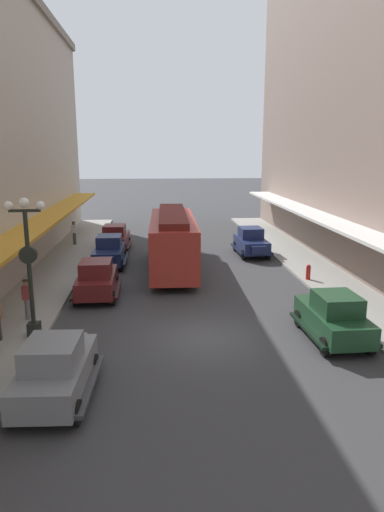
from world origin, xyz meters
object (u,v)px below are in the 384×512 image
parked_car_5 (97,278)px  pedestrian_1 (27,299)px  parked_car_1 (251,241)px  parked_car_3 (56,368)px  lamp_post_with_clock (29,262)px  pedestrian_2 (74,233)px  fire_hydrant (308,272)px  parked_car_4 (109,251)px  parked_car_0 (115,237)px  parked_car_2 (333,316)px  streetcar (173,239)px

parked_car_5 → pedestrian_1: (-2.43, -3.22, 0.07)m
pedestrian_1 → parked_car_1: bearing=44.9°
parked_car_3 → lamp_post_with_clock: bearing=111.0°
parked_car_5 → pedestrian_2: (-3.07, 12.37, 0.07)m
fire_hydrant → pedestrian_2: pedestrian_2 is taller
parked_car_4 → fire_hydrant: bearing=-22.5°
parked_car_3 → parked_car_4: same height
parked_car_0 → fire_hydrant: (10.95, -8.97, -0.38)m
parked_car_3 → parked_car_1: bearing=62.4°
fire_hydrant → pedestrian_1: size_ratio=0.49×
lamp_post_with_clock → fire_hydrant: lamp_post_with_clock is taller
parked_car_2 → pedestrian_2: bearing=124.1°
parked_car_3 → parked_car_5: 9.41m
pedestrian_1 → pedestrian_2: same height
lamp_post_with_clock → pedestrian_1: bearing=110.6°
lamp_post_with_clock → parked_car_0: bearing=83.4°
fire_hydrant → parked_car_1: bearing=104.1°
parked_car_5 → fire_hydrant: parked_car_5 is taller
parked_car_2 → parked_car_5: bearing=147.5°
parked_car_3 → parked_car_5: size_ratio=1.01×
parked_car_1 → pedestrian_2: parked_car_1 is taller
parked_car_0 → fire_hydrant: parked_car_0 is taller
parked_car_2 → parked_car_4: 15.35m
parked_car_1 → pedestrian_2: (-12.36, 3.91, 0.07)m
streetcar → pedestrian_1: streetcar is taller
parked_car_5 → pedestrian_1: size_ratio=2.56×
parked_car_1 → parked_car_5: same height
parked_car_5 → streetcar: size_ratio=0.44×
parked_car_0 → pedestrian_1: 14.09m
parked_car_2 → fire_hydrant: size_ratio=5.23×
parked_car_2 → lamp_post_with_clock: size_ratio=0.83×
streetcar → fire_hydrant: bearing=-22.6°
parked_car_4 → streetcar: streetcar is taller
parked_car_1 → lamp_post_with_clock: bearing=-129.4°
parked_car_5 → parked_car_3: bearing=-90.4°
parked_car_0 → parked_car_1: same height
parked_car_1 → parked_car_2: 14.42m
parked_car_0 → parked_car_1: 9.51m
parked_car_3 → lamp_post_with_clock: 5.16m
lamp_post_with_clock → pedestrian_2: 17.51m
parked_car_4 → fire_hydrant: (10.96, -4.54, -0.38)m
parked_car_5 → streetcar: (3.85, 4.66, 0.96)m
pedestrian_1 → pedestrian_2: (-0.64, 15.59, 0.00)m
parked_car_0 → streetcar: bearing=-57.6°
parked_car_1 → pedestrian_1: size_ratio=2.57×
parked_car_2 → parked_car_5: size_ratio=1.00×
parked_car_5 → fire_hydrant: 11.12m
parked_car_5 → streetcar: streetcar is taller
parked_car_1 → pedestrian_1: 16.54m
parked_car_0 → pedestrian_1: (-2.47, -13.88, 0.07)m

